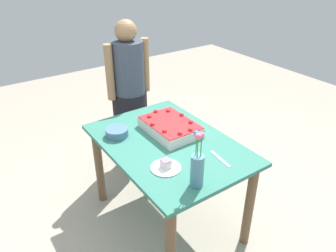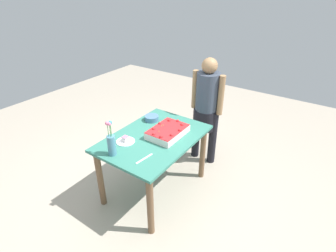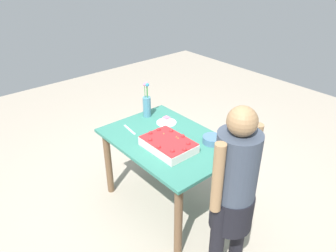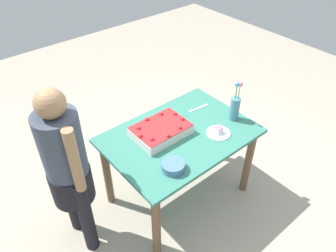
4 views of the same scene
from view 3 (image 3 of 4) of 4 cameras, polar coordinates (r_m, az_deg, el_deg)
ground_plane at (r=3.51m, az=0.04°, el=-13.07°), size 8.00×8.00×0.00m
dining_table at (r=3.12m, az=0.05°, el=-4.42°), size 1.24×0.86×0.77m
sheet_cake at (r=2.89m, az=0.06°, el=-3.20°), size 0.46×0.32×0.11m
serving_plate_with_slice at (r=3.32m, az=-0.27°, el=0.79°), size 0.20×0.20×0.07m
cake_knife at (r=3.23m, az=-6.69°, el=-0.63°), size 0.22×0.05×0.00m
flower_vase at (r=3.41m, az=-3.70°, el=3.73°), size 0.08×0.08×0.38m
fruit_bowl at (r=3.01m, az=7.69°, el=-2.36°), size 0.17×0.17×0.06m
person_standing at (r=2.38m, az=11.40°, el=-10.66°), size 0.31×0.45×1.49m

